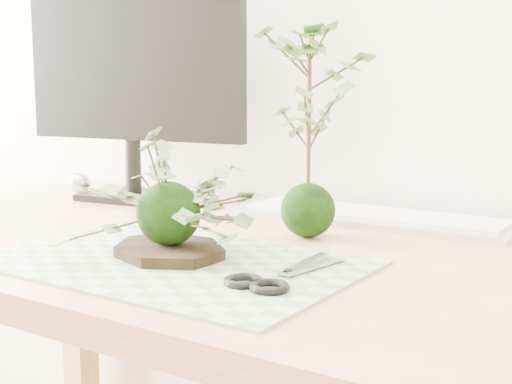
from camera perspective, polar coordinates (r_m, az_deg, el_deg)
desk at (r=1.06m, az=1.62°, el=-9.34°), size 1.60×0.70×0.74m
cutting_mat at (r=0.97m, az=-6.60°, el=-5.59°), size 0.49×0.33×0.00m
stone_dish at (r=0.99m, az=-6.95°, el=-4.65°), size 0.23×0.23×0.01m
ivy_kokedama at (r=0.98m, az=-7.05°, el=0.69°), size 0.31×0.31×0.18m
maple_kokedama at (r=1.10m, az=4.30°, el=9.27°), size 0.21×0.21×0.36m
keyboard at (r=1.25m, az=9.39°, el=-1.99°), size 0.49×0.15×0.02m
monitor at (r=1.48m, az=-9.77°, el=9.22°), size 0.50×0.17×0.44m
foil_ball at (r=1.58m, az=-13.90°, el=0.69°), size 0.05×0.05×0.05m
scissors at (r=0.86m, az=1.19°, el=-7.02°), size 0.09×0.20×0.01m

